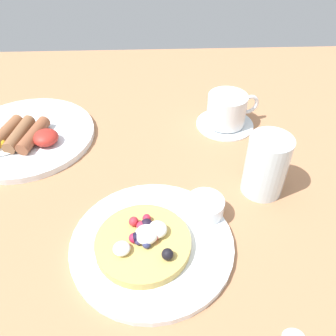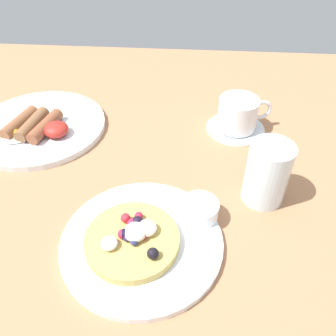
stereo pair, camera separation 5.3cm
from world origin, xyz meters
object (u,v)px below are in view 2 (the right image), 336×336
Objects in this scene: pancake_plate at (142,242)px; coffee_saucer at (236,128)px; syrup_ramekin at (199,209)px; breakfast_plate at (39,127)px; coffee_cup at (239,113)px; water_glass at (267,173)px.

pancake_plate is 0.35m from coffee_saucer.
breakfast_plate is (-0.34, 0.23, -0.02)m from syrup_ramekin.
breakfast_plate is at bearing -175.65° from coffee_cup.
coffee_saucer is (0.42, 0.03, -0.00)m from breakfast_plate.
pancake_plate is 0.23m from water_glass.
pancake_plate is at bearing -117.24° from coffee_saucer.
coffee_saucer is at bearing 98.92° from water_glass.
pancake_plate is at bearing -149.28° from water_glass.
syrup_ramekin is at bearing 32.56° from pancake_plate.
breakfast_plate is 2.54× the size of water_glass.
coffee_saucer is 1.09× the size of coffee_cup.
coffee_saucer is at bearing 62.76° from pancake_plate.
water_glass is (0.19, 0.11, 0.05)m from pancake_plate.
water_glass reaches higher than coffee_saucer.
breakfast_plate is 2.25× the size of coffee_saucer.
syrup_ramekin is 0.55× the size of water_glass.
syrup_ramekin is at bearing -150.78° from water_glass.
coffee_cup is at bearing 73.28° from syrup_ramekin.
breakfast_plate is 2.45× the size of coffee_cup.
pancake_plate is 0.10m from syrup_ramekin.
breakfast_plate is (-0.26, 0.28, 0.00)m from pancake_plate.
coffee_saucer is at bearing 73.59° from syrup_ramekin.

